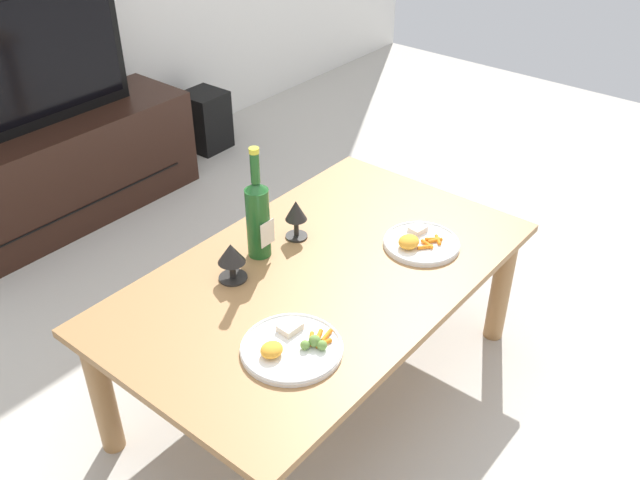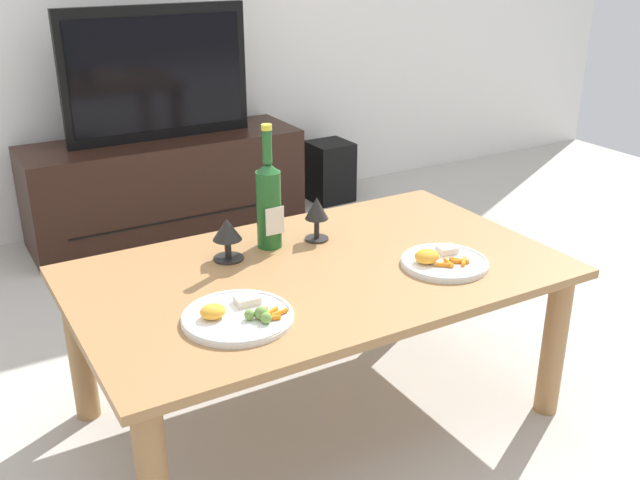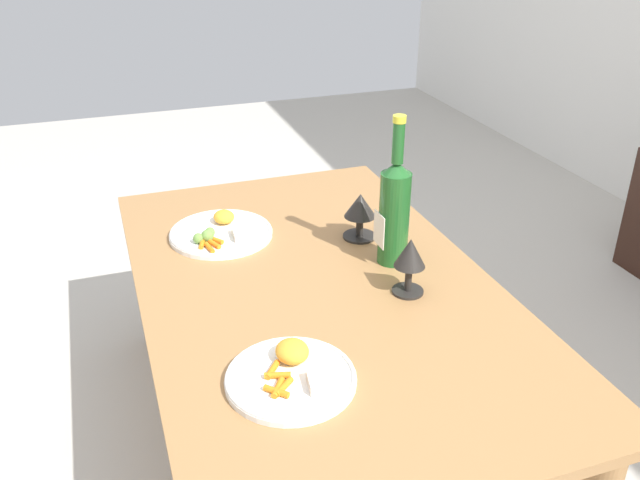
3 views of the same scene
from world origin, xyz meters
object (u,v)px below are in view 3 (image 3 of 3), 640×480
goblet_right (410,257)px  dinner_plate_left (221,232)px  goblet_left (360,209)px  wine_bottle (394,209)px  dining_table (317,310)px  dinner_plate_right (292,375)px

goblet_right → dinner_plate_left: goblet_right is taller
goblet_left → wine_bottle: bearing=10.4°
goblet_left → goblet_right: size_ratio=0.91×
wine_bottle → goblet_right: 0.16m
dining_table → dinner_plate_right: size_ratio=5.46×
dining_table → goblet_right: 0.27m
dining_table → dinner_plate_left: bearing=-153.2°
goblet_left → goblet_right: (0.29, 0.00, 0.01)m
dining_table → dinner_plate_left: 0.36m
dining_table → goblet_left: (-0.19, 0.18, 0.15)m
dining_table → goblet_left: size_ratio=10.81×
dining_table → goblet_left: bearing=136.2°
goblet_right → dinner_plate_left: bearing=-140.5°
dinner_plate_right → dinner_plate_left: bearing=-179.8°
goblet_left → goblet_right: 0.29m
dining_table → goblet_right: (0.10, 0.18, 0.16)m
wine_bottle → dinner_plate_left: bearing=-126.2°
goblet_left → dining_table: bearing=-43.8°
dinner_plate_left → wine_bottle: bearing=53.8°
dining_table → dinner_plate_right: dinner_plate_right is taller
dining_table → dinner_plate_left: dinner_plate_left is taller
wine_bottle → goblet_left: size_ratio=2.98×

